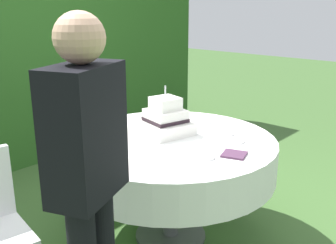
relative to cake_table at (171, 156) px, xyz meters
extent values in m
plane|color=#3D602D|center=(0.00, 0.00, -0.63)|extent=(20.00, 20.00, 0.00)
cube|color=#28561E|center=(0.00, 2.23, 0.58)|extent=(5.17, 0.58, 2.41)
cylinder|color=#4C4C51|center=(0.00, 0.00, -0.62)|extent=(0.51, 0.51, 0.02)
cylinder|color=#4C4C51|center=(0.00, 0.00, -0.27)|extent=(0.11, 0.11, 0.72)
cylinder|color=olive|center=(0.00, 0.00, 0.11)|extent=(1.39, 1.39, 0.03)
cylinder|color=white|center=(0.00, 0.00, 0.00)|extent=(1.42, 1.42, 0.25)
cube|color=white|center=(0.05, 0.10, 0.17)|extent=(0.38, 0.38, 0.09)
cube|color=white|center=(0.05, 0.10, 0.25)|extent=(0.28, 0.28, 0.09)
cube|color=black|center=(0.05, 0.10, 0.23)|extent=(0.29, 0.29, 0.02)
cube|color=white|center=(0.05, 0.10, 0.34)|extent=(0.21, 0.21, 0.09)
sphere|color=#E04C8C|center=(0.19, 0.18, 0.23)|extent=(0.08, 0.08, 0.08)
cylinder|color=silver|center=(0.05, 0.10, 0.42)|extent=(0.01, 0.01, 0.08)
cylinder|color=white|center=(-0.13, -0.39, 0.13)|extent=(0.10, 0.10, 0.01)
cylinder|color=white|center=(0.23, -0.35, 0.13)|extent=(0.14, 0.14, 0.01)
cylinder|color=white|center=(0.32, -0.22, 0.13)|extent=(0.14, 0.14, 0.01)
cylinder|color=white|center=(0.48, 0.04, 0.13)|extent=(0.11, 0.11, 0.01)
cube|color=#4C2D47|center=(0.02, -0.49, 0.13)|extent=(0.17, 0.17, 0.01)
cube|color=black|center=(-1.00, -0.42, 0.50)|extent=(0.41, 0.32, 0.55)
sphere|color=tan|center=(-1.00, -0.42, 0.87)|extent=(0.20, 0.20, 0.20)
camera|label=1|loc=(-1.89, -1.67, 1.00)|focal=42.25mm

